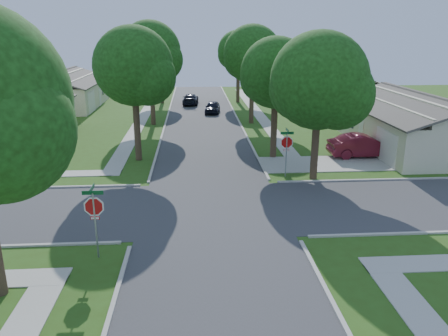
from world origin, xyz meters
name	(u,v)px	position (x,y,z in m)	size (l,w,h in m)	color
ground	(212,208)	(0.00, 0.00, 0.00)	(100.00, 100.00, 0.00)	#2E4F15
road_ns	(212,208)	(0.00, 0.00, 0.00)	(7.00, 100.00, 0.02)	#333335
sidewalk_ne	(258,113)	(6.10, 26.00, 0.02)	(1.20, 40.00, 0.04)	#9E9B91
sidewalk_nw	(144,115)	(-6.10, 26.00, 0.02)	(1.20, 40.00, 0.04)	#9E9B91
driveway	(325,164)	(7.90, 7.10, 0.03)	(8.80, 3.60, 0.05)	#9E9B91
stop_sign_sw	(94,210)	(-4.70, -4.70, 2.03)	(1.05, 0.80, 2.98)	gray
stop_sign_ne	(287,144)	(4.70, 4.70, 2.03)	(1.05, 0.80, 2.98)	gray
tree_e_near	(276,76)	(4.75, 9.01, 5.64)	(4.97, 4.80, 8.28)	#38281C
tree_e_mid	(253,57)	(4.76, 21.01, 6.25)	(5.59, 5.40, 9.21)	#38281C
tree_e_far	(239,53)	(4.75, 34.01, 5.98)	(5.17, 5.00, 8.72)	#38281C
tree_w_near	(134,70)	(-4.64, 9.01, 6.12)	(5.38, 5.20, 8.97)	#38281C
tree_w_mid	(151,54)	(-4.64, 21.01, 6.49)	(5.80, 5.60, 9.56)	#38281C
tree_w_far	(161,57)	(-4.65, 34.01, 5.51)	(4.76, 4.60, 8.04)	#38281C
tree_ne_corner	(320,85)	(6.36, 4.21, 5.59)	(5.80, 5.60, 8.66)	#38281C
house_ne_near	(416,128)	(15.99, 11.00, 1.52)	(8.42, 13.60, 4.23)	beige
house_ne_far	(340,95)	(15.99, 29.00, 1.52)	(8.42, 13.60, 4.23)	beige
house_nw_near	(4,123)	(-15.99, 15.00, 1.52)	(8.42, 13.60, 4.23)	beige
house_nw_far	(64,94)	(-15.99, 32.00, 1.52)	(8.42, 13.60, 4.23)	beige
car_driveway	(363,146)	(11.06, 8.70, 0.80)	(1.70, 4.87, 1.61)	maroon
car_curb_east	(212,107)	(1.20, 26.70, 0.63)	(1.48, 3.69, 1.26)	black
car_curb_west	(191,99)	(-1.20, 32.70, 0.63)	(1.78, 4.37, 1.27)	black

